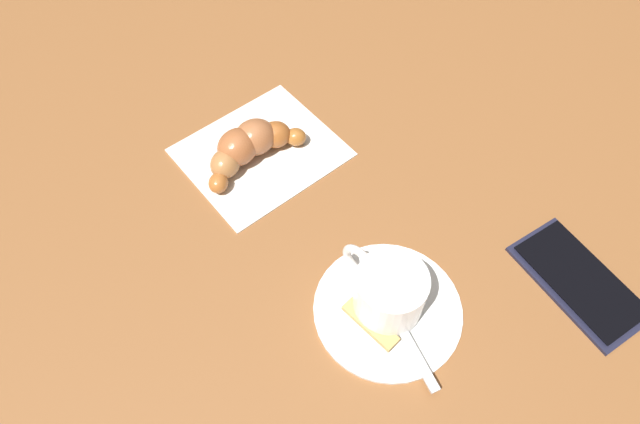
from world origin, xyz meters
name	(u,v)px	position (x,y,z in m)	size (l,w,h in m)	color
ground_plane	(321,223)	(0.00, 0.00, 0.00)	(1.80, 1.80, 0.00)	brown
saucer	(392,306)	(-0.12, 0.00, 0.00)	(0.14, 0.14, 0.01)	white
espresso_cup	(392,288)	(-0.12, 0.00, 0.04)	(0.09, 0.07, 0.05)	white
teaspoon	(386,301)	(-0.11, 0.00, 0.01)	(0.14, 0.04, 0.01)	silver
sugar_packet	(370,324)	(-0.13, 0.03, 0.01)	(0.06, 0.02, 0.01)	tan
napkin	(261,152)	(0.12, 0.01, 0.00)	(0.15, 0.17, 0.00)	silver
croissant	(249,145)	(0.12, 0.02, 0.02)	(0.07, 0.14, 0.04)	#A36027
cell_phone	(579,281)	(-0.20, -0.18, 0.00)	(0.14, 0.07, 0.01)	#1C1D31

